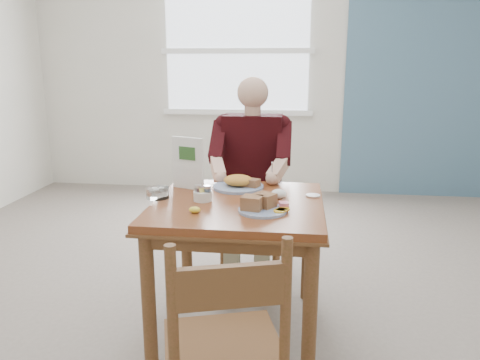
# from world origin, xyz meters

# --- Properties ---
(floor) EXTENTS (6.00, 6.00, 0.00)m
(floor) POSITION_xyz_m (0.00, 0.00, 0.00)
(floor) COLOR #6A5F56
(floor) RESTS_ON ground
(wall_back) EXTENTS (5.50, 0.00, 5.50)m
(wall_back) POSITION_xyz_m (0.00, 3.00, 1.40)
(wall_back) COLOR beige
(wall_back) RESTS_ON ground
(accent_panel) EXTENTS (1.60, 0.02, 2.80)m
(accent_panel) POSITION_xyz_m (1.60, 2.98, 1.40)
(accent_panel) COLOR #466A83
(accent_panel) RESTS_ON ground
(lemon_wedge) EXTENTS (0.07, 0.06, 0.03)m
(lemon_wedge) POSITION_xyz_m (-0.19, -0.22, 0.77)
(lemon_wedge) COLOR yellow
(lemon_wedge) RESTS_ON table
(napkin) EXTENTS (0.09, 0.08, 0.05)m
(napkin) POSITION_xyz_m (0.21, 0.08, 0.78)
(napkin) COLOR white
(napkin) RESTS_ON table
(metal_dish) EXTENTS (0.09, 0.09, 0.01)m
(metal_dish) POSITION_xyz_m (0.40, 0.15, 0.75)
(metal_dish) COLOR silver
(metal_dish) RESTS_ON table
(window) EXTENTS (1.72, 0.04, 1.42)m
(window) POSITION_xyz_m (-0.40, 2.97, 1.60)
(window) COLOR white
(window) RESTS_ON wall_back
(table) EXTENTS (0.92, 0.92, 0.75)m
(table) POSITION_xyz_m (0.00, 0.00, 0.64)
(table) COLOR maroon
(table) RESTS_ON ground
(chair_far) EXTENTS (0.42, 0.42, 0.95)m
(chair_far) POSITION_xyz_m (0.00, 0.80, 0.48)
(chair_far) COLOR brown
(chair_far) RESTS_ON ground
(chair_near) EXTENTS (0.52, 0.52, 0.95)m
(chair_near) POSITION_xyz_m (0.08, -0.95, 0.48)
(chair_near) COLOR brown
(chair_near) RESTS_ON ground
(diner) EXTENTS (0.53, 0.56, 1.39)m
(diner) POSITION_xyz_m (0.00, 0.71, 0.81)
(diner) COLOR tan
(diner) RESTS_ON chair_far
(near_plate) EXTENTS (0.31, 0.31, 0.08)m
(near_plate) POSITION_xyz_m (0.14, -0.15, 0.78)
(near_plate) COLOR white
(near_plate) RESTS_ON table
(far_plate) EXTENTS (0.39, 0.39, 0.08)m
(far_plate) POSITION_xyz_m (-0.03, 0.27, 0.78)
(far_plate) COLOR white
(far_plate) RESTS_ON table
(caddy) EXTENTS (0.11, 0.11, 0.07)m
(caddy) POSITION_xyz_m (-0.19, -0.01, 0.78)
(caddy) COLOR white
(caddy) RESTS_ON table
(shakers) EXTENTS (0.09, 0.04, 0.09)m
(shakers) POSITION_xyz_m (-0.19, -0.02, 0.79)
(shakers) COLOR white
(shakers) RESTS_ON table
(creamer) EXTENTS (0.13, 0.13, 0.06)m
(creamer) POSITION_xyz_m (-0.45, 0.01, 0.78)
(creamer) COLOR white
(creamer) RESTS_ON table
(menu) EXTENTS (0.20, 0.09, 0.31)m
(menu) POSITION_xyz_m (-0.33, 0.22, 0.91)
(menu) COLOR white
(menu) RESTS_ON table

